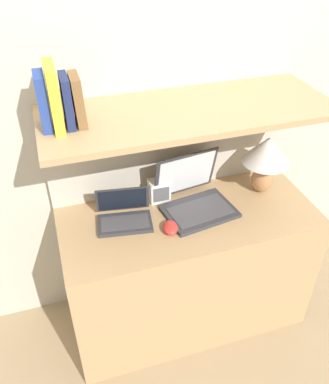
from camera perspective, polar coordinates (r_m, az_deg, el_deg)
The scene contains 14 objects.
ground_plane at distance 2.41m, azimuth 5.31°, elevation -21.36°, with size 12.00×12.00×0.00m, color #9E8460.
wall_back at distance 2.04m, azimuth 0.71°, elevation 12.18°, with size 6.00×0.05×2.40m.
desk at distance 2.27m, azimuth 3.25°, elevation -10.79°, with size 1.28×0.54×0.75m.
back_riser at distance 2.29m, azimuth 0.95°, elevation -1.28°, with size 1.28×0.04×1.27m.
shelf at distance 1.77m, azimuth 3.49°, elevation 11.21°, with size 1.28×0.49×0.03m.
table_lamp at distance 2.12m, azimuth 14.10°, elevation 5.00°, with size 0.24×0.24×0.32m.
laptop_large at distance 2.04m, azimuth 4.25°, elevation -0.85°, with size 0.38×0.35×0.27m.
laptop_small at distance 1.96m, azimuth -5.68°, elevation -3.31°, with size 0.28×0.22×0.16m.
computer_mouse at distance 1.91m, azimuth 0.85°, elevation -5.00°, with size 0.09×0.11×0.04m.
router_box at distance 2.08m, azimuth -0.76°, elevation 0.24°, with size 0.10×0.08×0.12m.
book_blue at distance 1.62m, azimuth -16.69°, elevation 12.02°, with size 0.04×0.12×0.22m.
book_yellow at distance 1.62m, azimuth -15.27°, elevation 12.73°, with size 0.04×0.18×0.24m.
book_navy at distance 1.63m, azimuth -13.55°, elevation 12.28°, with size 0.03×0.13×0.20m.
book_brown at distance 1.63m, azimuth -12.10°, elevation 12.50°, with size 0.04×0.13×0.20m.
Camera 1 is at (-0.59, -1.16, 2.03)m, focal length 38.00 mm.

